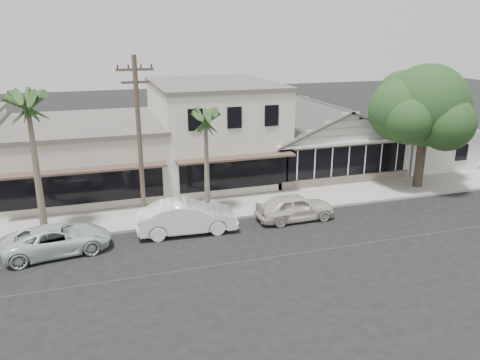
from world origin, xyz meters
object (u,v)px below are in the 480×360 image
object	(u,v)px
utility_pole	(140,141)
car_1	(187,217)
shade_tree	(423,108)
car_0	(295,207)
car_2	(57,239)

from	to	relation	value
utility_pole	car_1	distance (m)	4.58
utility_pole	shade_tree	world-z (taller)	utility_pole
car_0	car_2	distance (m)	12.40
shade_tree	utility_pole	bearing A→B (deg)	-175.06
car_0	car_1	xyz separation A→B (m)	(-6.09, 0.13, 0.10)
utility_pole	car_0	xyz separation A→B (m)	(8.13, -1.29, -4.04)
utility_pole	shade_tree	xyz separation A→B (m)	(18.17, 1.57, 0.60)
car_0	utility_pole	bearing A→B (deg)	80.05
car_0	shade_tree	distance (m)	11.43
shade_tree	car_2	bearing A→B (deg)	-171.77
car_1	shade_tree	bearing A→B (deg)	-77.48
utility_pole	car_1	size ratio (longest dim) A/B	1.74
car_1	shade_tree	size ratio (longest dim) A/B	0.63
car_1	car_2	world-z (taller)	car_1
utility_pole	car_0	world-z (taller)	utility_pole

